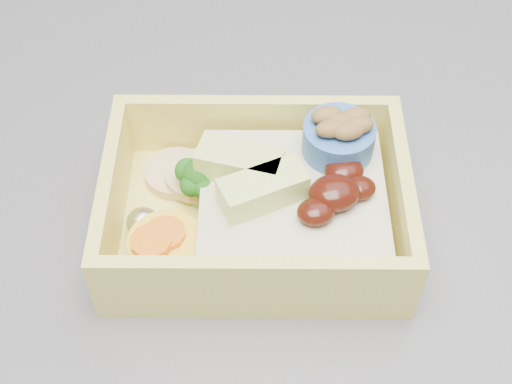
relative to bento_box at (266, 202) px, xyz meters
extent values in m
cube|color=#F0E163|center=(-0.01, 0.00, -0.02)|extent=(0.19, 0.15, 0.01)
cube|color=#F0E163|center=(0.01, 0.05, 0.01)|extent=(0.16, 0.04, 0.04)
cube|color=#F0E163|center=(-0.02, -0.06, 0.01)|extent=(0.16, 0.04, 0.04)
cube|color=#F0E163|center=(0.07, -0.02, 0.01)|extent=(0.03, 0.10, 0.04)
cube|color=#F0E163|center=(-0.08, 0.02, 0.01)|extent=(0.03, 0.10, 0.04)
cube|color=#C0B188|center=(0.01, 0.00, 0.00)|extent=(0.12, 0.11, 0.03)
ellipsoid|color=black|center=(0.03, -0.02, 0.02)|extent=(0.03, 0.03, 0.02)
ellipsoid|color=black|center=(0.04, 0.00, 0.02)|extent=(0.03, 0.02, 0.01)
ellipsoid|color=black|center=(0.02, -0.03, 0.02)|extent=(0.02, 0.02, 0.01)
ellipsoid|color=black|center=(0.05, -0.01, 0.02)|extent=(0.02, 0.02, 0.01)
cube|color=#D1ED7C|center=(0.00, -0.01, 0.02)|extent=(0.05, 0.03, 0.02)
cube|color=#D1ED7C|center=(-0.01, 0.01, 0.02)|extent=(0.05, 0.04, 0.02)
cylinder|color=#66924E|center=(-0.03, 0.02, -0.01)|extent=(0.01, 0.01, 0.01)
sphere|color=#1E6116|center=(-0.03, 0.02, 0.01)|extent=(0.02, 0.02, 0.02)
sphere|color=#1E6116|center=(-0.03, 0.02, 0.01)|extent=(0.01, 0.01, 0.01)
sphere|color=#1E6116|center=(-0.04, 0.02, 0.01)|extent=(0.01, 0.01, 0.01)
sphere|color=#1E6116|center=(-0.03, 0.01, 0.01)|extent=(0.01, 0.01, 0.01)
sphere|color=#1E6116|center=(-0.04, 0.01, 0.01)|extent=(0.01, 0.01, 0.01)
sphere|color=#1E6116|center=(-0.03, 0.03, 0.01)|extent=(0.01, 0.01, 0.01)
cylinder|color=yellow|center=(-0.06, -0.02, 0.00)|extent=(0.04, 0.04, 0.02)
cylinder|color=orange|center=(-0.06, -0.01, 0.01)|extent=(0.02, 0.02, 0.00)
cylinder|color=orange|center=(-0.07, -0.02, 0.01)|extent=(0.02, 0.02, 0.00)
cylinder|color=tan|center=(-0.05, 0.04, -0.01)|extent=(0.04, 0.04, 0.01)
cylinder|color=tan|center=(-0.03, 0.03, -0.01)|extent=(0.04, 0.04, 0.01)
ellipsoid|color=silver|center=(-0.02, 0.04, -0.01)|extent=(0.02, 0.02, 0.02)
ellipsoid|color=silver|center=(-0.07, 0.00, -0.01)|extent=(0.02, 0.02, 0.02)
cylinder|color=#3565B5|center=(0.05, 0.02, 0.02)|extent=(0.04, 0.04, 0.02)
ellipsoid|color=brown|center=(0.05, 0.02, 0.03)|extent=(0.02, 0.01, 0.01)
ellipsoid|color=brown|center=(0.05, 0.02, 0.03)|extent=(0.02, 0.01, 0.01)
ellipsoid|color=brown|center=(0.04, 0.03, 0.03)|extent=(0.02, 0.01, 0.01)
ellipsoid|color=brown|center=(0.05, 0.01, 0.03)|extent=(0.02, 0.01, 0.01)
ellipsoid|color=brown|center=(0.04, 0.02, 0.03)|extent=(0.02, 0.01, 0.01)
ellipsoid|color=brown|center=(0.05, 0.01, 0.03)|extent=(0.02, 0.01, 0.01)
camera|label=1|loc=(-0.06, -0.24, 0.31)|focal=50.00mm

